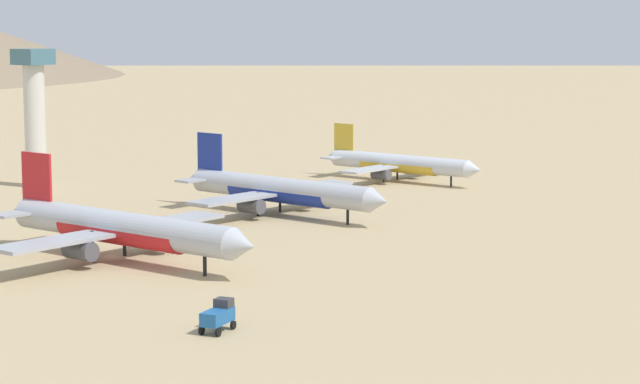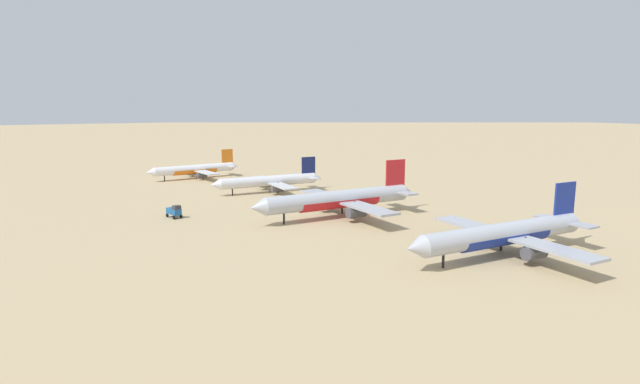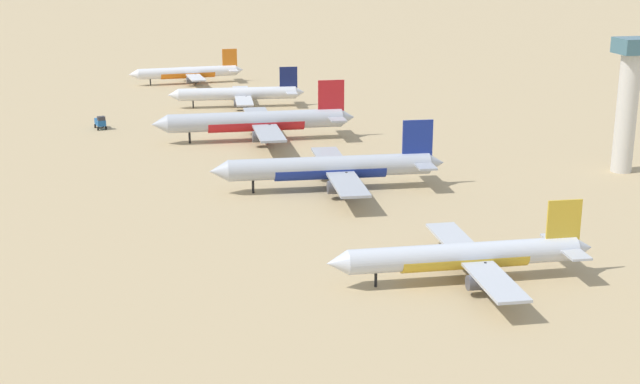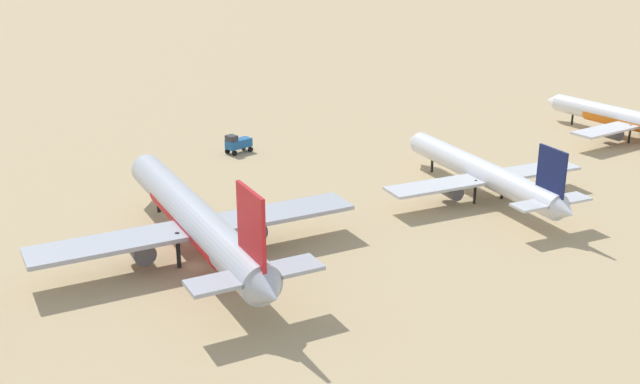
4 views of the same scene
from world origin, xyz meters
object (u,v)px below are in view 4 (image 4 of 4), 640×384
parked_jet_0 (630,120)px  parked_jet_2 (195,219)px  parked_jet_1 (482,173)px  service_truck (238,143)px

parked_jet_0 → parked_jet_2: parked_jet_2 is taller
parked_jet_1 → parked_jet_0: bearing=-75.6°
service_truck → parked_jet_2: bearing=150.4°
parked_jet_2 → service_truck: bearing=-29.6°
parked_jet_2 → parked_jet_0: bearing=-83.0°
parked_jet_0 → service_truck: (30.17, 76.66, -2.07)m
parked_jet_1 → service_truck: (43.30, 25.54, -2.24)m
parked_jet_2 → service_truck: 49.01m
parked_jet_0 → service_truck: 82.41m
parked_jet_1 → service_truck: bearing=30.5°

